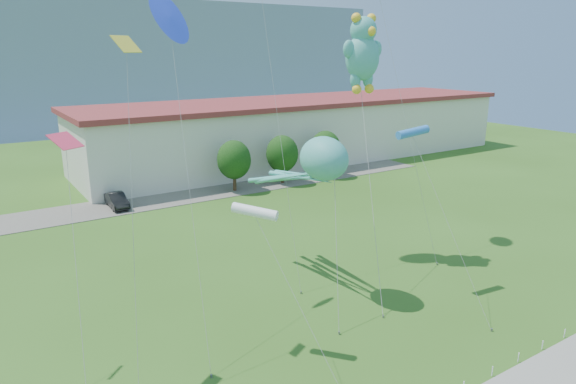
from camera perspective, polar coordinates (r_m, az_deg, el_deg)
The scene contains 14 objects.
parking_strip at distance 52.37m, azimuth -16.20°, elevation -1.18°, with size 70.00×6.00×0.06m, color #59544C.
hill_ridge at distance 134.11m, azimuth -27.79°, elevation 12.87°, with size 160.00×50.00×25.00m, color slate.
warehouse at distance 70.70m, azimuth 1.86°, elevation 7.02°, with size 61.00×15.00×8.20m.
tree_near at distance 54.24m, azimuth -6.02°, elevation 3.58°, with size 3.60×3.60×5.47m.
tree_mid at distance 57.15m, azimuth -0.65°, elevation 4.27°, with size 3.60×3.60×5.47m.
tree_far at distance 60.52m, azimuth 4.17°, elevation 4.85°, with size 3.60×3.60×5.47m.
parked_car_black at distance 51.29m, azimuth -18.49°, elevation -0.88°, with size 1.46×4.17×1.37m, color black.
octopus_kite at distance 30.47m, azimuth 2.65°, elevation 2.81°, with size 3.31×10.57×9.77m.
teddy_bear_kite at distance 35.54m, azimuth 8.30°, elevation 15.17°, with size 6.46×9.16×16.81m.
small_kite_yellow at distance 24.29m, azimuth -17.38°, elevation 10.89°, with size 3.05×6.53×15.16m.
small_kite_white at distance 24.00m, azimuth -3.64°, elevation -2.35°, with size 1.12×7.70×7.62m.
small_kite_pink at distance 22.58m, azimuth -23.24°, elevation 1.73°, with size 2.24×7.94×11.28m.
small_kite_cyan at distance 31.30m, azimuth 13.76°, elevation 6.30°, with size 0.50×7.87×10.24m.
small_kite_blue at distance 29.57m, azimuth -12.94°, elevation 17.64°, with size 3.29×9.59×16.85m.
Camera 1 is at (-14.03, -13.36, 14.43)m, focal length 32.00 mm.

